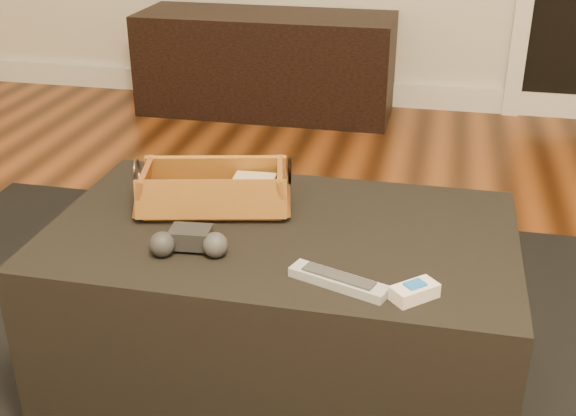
% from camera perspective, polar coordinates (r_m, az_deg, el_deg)
% --- Properties ---
extents(baseboard, '(5.00, 0.04, 0.12)m').
position_cam_1_polar(baseboard, '(3.84, 4.37, 9.16)').
color(baseboard, white).
rests_on(baseboard, floor).
extents(media_cabinet, '(1.24, 0.45, 0.49)m').
position_cam_1_polar(media_cabinet, '(3.65, -1.74, 11.33)').
color(media_cabinet, black).
rests_on(media_cabinet, floor).
extents(area_rug, '(2.60, 2.00, 0.01)m').
position_cam_1_polar(area_rug, '(1.75, -0.88, -14.83)').
color(area_rug, black).
rests_on(area_rug, floor).
extents(ottoman, '(1.00, 0.60, 0.42)m').
position_cam_1_polar(ottoman, '(1.66, -0.53, -8.06)').
color(ottoman, black).
rests_on(ottoman, area_rug).
extents(tv_remote, '(0.18, 0.10, 0.02)m').
position_cam_1_polar(tv_remote, '(1.64, -6.47, 0.54)').
color(tv_remote, black).
rests_on(tv_remote, wicker_basket).
extents(cloth_bundle, '(0.10, 0.07, 0.05)m').
position_cam_1_polar(cloth_bundle, '(1.66, -2.66, 1.64)').
color(cloth_bundle, tan).
rests_on(cloth_bundle, wicker_basket).
extents(wicker_basket, '(0.37, 0.25, 0.12)m').
position_cam_1_polar(wicker_basket, '(1.64, -5.86, 1.33)').
color(wicker_basket, '#985422').
rests_on(wicker_basket, ottoman).
extents(game_controller, '(0.16, 0.10, 0.05)m').
position_cam_1_polar(game_controller, '(1.46, -7.79, -2.65)').
color(game_controller, black).
rests_on(game_controller, ottoman).
extents(silver_remote, '(0.20, 0.11, 0.02)m').
position_cam_1_polar(silver_remote, '(1.35, 4.00, -5.75)').
color(silver_remote, '#B1B5B9').
rests_on(silver_remote, ottoman).
extents(cream_gadget, '(0.09, 0.09, 0.03)m').
position_cam_1_polar(cream_gadget, '(1.33, 9.96, -6.52)').
color(cream_gadget, silver).
rests_on(cream_gadget, ottoman).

